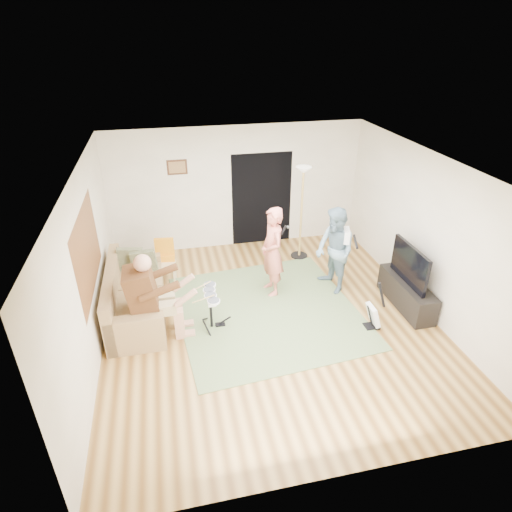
{
  "coord_description": "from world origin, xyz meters",
  "views": [
    {
      "loc": [
        -1.51,
        -5.78,
        4.48
      ],
      "look_at": [
        -0.17,
        0.3,
        1.11
      ],
      "focal_mm": 30.0,
      "sensor_mm": 36.0,
      "label": 1
    }
  ],
  "objects_px": {
    "television": "(410,265)",
    "tv_cabinet": "(407,294)",
    "dining_chair": "(166,268)",
    "torchiere_lamp": "(302,197)",
    "guitarist": "(335,251)",
    "sofa": "(132,300)",
    "singer": "(272,252)",
    "guitar_spare": "(374,315)",
    "drum_kit": "(211,312)"
  },
  "relations": [
    {
      "from": "singer",
      "to": "television",
      "type": "bearing_deg",
      "value": 59.52
    },
    {
      "from": "drum_kit",
      "to": "television",
      "type": "relative_size",
      "value": 0.67
    },
    {
      "from": "sofa",
      "to": "drum_kit",
      "type": "relative_size",
      "value": 3.07
    },
    {
      "from": "sofa",
      "to": "guitarist",
      "type": "bearing_deg",
      "value": 0.61
    },
    {
      "from": "drum_kit",
      "to": "dining_chair",
      "type": "distance_m",
      "value": 1.74
    },
    {
      "from": "dining_chair",
      "to": "television",
      "type": "xyz_separation_m",
      "value": [
        4.13,
        -1.72,
        0.53
      ]
    },
    {
      "from": "guitar_spare",
      "to": "dining_chair",
      "type": "bearing_deg",
      "value": 146.62
    },
    {
      "from": "guitar_spare",
      "to": "drum_kit",
      "type": "bearing_deg",
      "value": 167.52
    },
    {
      "from": "dining_chair",
      "to": "television",
      "type": "bearing_deg",
      "value": -16.8
    },
    {
      "from": "dining_chair",
      "to": "television",
      "type": "height_order",
      "value": "television"
    },
    {
      "from": "guitarist",
      "to": "dining_chair",
      "type": "height_order",
      "value": "guitarist"
    },
    {
      "from": "sofa",
      "to": "dining_chair",
      "type": "distance_m",
      "value": 1.13
    },
    {
      "from": "drum_kit",
      "to": "dining_chair",
      "type": "height_order",
      "value": "dining_chair"
    },
    {
      "from": "sofa",
      "to": "television",
      "type": "bearing_deg",
      "value": -9.18
    },
    {
      "from": "drum_kit",
      "to": "tv_cabinet",
      "type": "relative_size",
      "value": 0.51
    },
    {
      "from": "torchiere_lamp",
      "to": "television",
      "type": "bearing_deg",
      "value": -60.31
    },
    {
      "from": "dining_chair",
      "to": "tv_cabinet",
      "type": "relative_size",
      "value": 0.64
    },
    {
      "from": "torchiere_lamp",
      "to": "tv_cabinet",
      "type": "relative_size",
      "value": 1.44
    },
    {
      "from": "guitarist",
      "to": "singer",
      "type": "bearing_deg",
      "value": -108.38
    },
    {
      "from": "sofa",
      "to": "guitarist",
      "type": "height_order",
      "value": "guitarist"
    },
    {
      "from": "sofa",
      "to": "torchiere_lamp",
      "type": "relative_size",
      "value": 1.09
    },
    {
      "from": "guitar_spare",
      "to": "tv_cabinet",
      "type": "relative_size",
      "value": 0.63
    },
    {
      "from": "tv_cabinet",
      "to": "guitarist",
      "type": "bearing_deg",
      "value": 143.83
    },
    {
      "from": "torchiere_lamp",
      "to": "tv_cabinet",
      "type": "bearing_deg",
      "value": -59.34
    },
    {
      "from": "guitarist",
      "to": "tv_cabinet",
      "type": "height_order",
      "value": "guitarist"
    },
    {
      "from": "sofa",
      "to": "tv_cabinet",
      "type": "distance_m",
      "value": 4.86
    },
    {
      "from": "drum_kit",
      "to": "television",
      "type": "distance_m",
      "value": 3.49
    },
    {
      "from": "singer",
      "to": "guitar_spare",
      "type": "relative_size",
      "value": 1.94
    },
    {
      "from": "sofa",
      "to": "drum_kit",
      "type": "bearing_deg",
      "value": -26.6
    },
    {
      "from": "dining_chair",
      "to": "tv_cabinet",
      "type": "distance_m",
      "value": 4.52
    },
    {
      "from": "tv_cabinet",
      "to": "television",
      "type": "xyz_separation_m",
      "value": [
        -0.05,
        0.0,
        0.6
      ]
    },
    {
      "from": "dining_chair",
      "to": "television",
      "type": "relative_size",
      "value": 0.84
    },
    {
      "from": "torchiere_lamp",
      "to": "tv_cabinet",
      "type": "distance_m",
      "value": 2.8
    },
    {
      "from": "dining_chair",
      "to": "tv_cabinet",
      "type": "bearing_deg",
      "value": -16.56
    },
    {
      "from": "singer",
      "to": "dining_chair",
      "type": "height_order",
      "value": "singer"
    },
    {
      "from": "sofa",
      "to": "singer",
      "type": "xyz_separation_m",
      "value": [
        2.55,
        0.19,
        0.56
      ]
    },
    {
      "from": "singer",
      "to": "guitar_spare",
      "type": "xyz_separation_m",
      "value": [
        1.38,
        -1.42,
        -0.6
      ]
    },
    {
      "from": "guitarist",
      "to": "tv_cabinet",
      "type": "xyz_separation_m",
      "value": [
        1.1,
        -0.81,
        -0.57
      ]
    },
    {
      "from": "sofa",
      "to": "television",
      "type": "xyz_separation_m",
      "value": [
        4.75,
        -0.77,
        0.55
      ]
    },
    {
      "from": "singer",
      "to": "torchiere_lamp",
      "type": "distance_m",
      "value": 1.65
    },
    {
      "from": "drum_kit",
      "to": "singer",
      "type": "height_order",
      "value": "singer"
    },
    {
      "from": "torchiere_lamp",
      "to": "tv_cabinet",
      "type": "xyz_separation_m",
      "value": [
        1.31,
        -2.2,
        -1.13
      ]
    },
    {
      "from": "dining_chair",
      "to": "torchiere_lamp",
      "type": "bearing_deg",
      "value": 15.35
    },
    {
      "from": "television",
      "to": "tv_cabinet",
      "type": "bearing_deg",
      "value": 0.0
    },
    {
      "from": "drum_kit",
      "to": "sofa",
      "type": "bearing_deg",
      "value": 153.4
    },
    {
      "from": "guitar_spare",
      "to": "torchiere_lamp",
      "type": "bearing_deg",
      "value": 99.35
    },
    {
      "from": "dining_chair",
      "to": "sofa",
      "type": "bearing_deg",
      "value": -117.14
    },
    {
      "from": "torchiere_lamp",
      "to": "dining_chair",
      "type": "xyz_separation_m",
      "value": [
        -2.88,
        -0.48,
        -1.06
      ]
    },
    {
      "from": "guitarist",
      "to": "sofa",
      "type": "bearing_deg",
      "value": -100.4
    },
    {
      "from": "guitar_spare",
      "to": "singer",
      "type": "bearing_deg",
      "value": 134.24
    }
  ]
}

